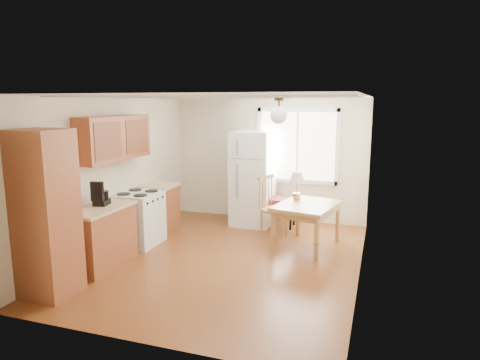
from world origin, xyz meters
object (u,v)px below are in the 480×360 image
at_px(refrigerator, 253,179).
at_px(chair, 270,202).
at_px(bench, 266,200).
at_px(dining_table, 307,210).

relative_size(refrigerator, chair, 1.69).
height_order(bench, chair, chair).
distance_m(bench, chair, 0.66).
bearing_deg(bench, chair, -60.83).
bearing_deg(dining_table, bench, 145.98).
relative_size(refrigerator, bench, 1.42).
bearing_deg(dining_table, refrigerator, 153.43).
height_order(refrigerator, dining_table, refrigerator).
relative_size(bench, chair, 1.19).
relative_size(dining_table, chair, 1.22).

